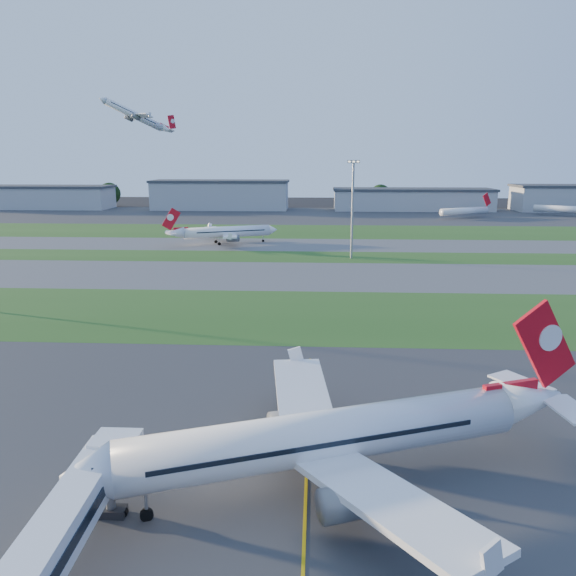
# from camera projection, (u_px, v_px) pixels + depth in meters

# --- Properties ---
(ground) EXTENTS (700.00, 700.00, 0.00)m
(ground) POSITION_uv_depth(u_px,v_px,m) (245.00, 486.00, 45.99)
(ground) COLOR black
(ground) RESTS_ON ground
(apron_near) EXTENTS (300.00, 70.00, 0.01)m
(apron_near) POSITION_uv_depth(u_px,v_px,m) (245.00, 486.00, 45.98)
(apron_near) COLOR #333335
(apron_near) RESTS_ON ground
(grass_strip_a) EXTENTS (300.00, 34.00, 0.01)m
(grass_strip_a) POSITION_uv_depth(u_px,v_px,m) (283.00, 314.00, 96.58)
(grass_strip_a) COLOR #28521B
(grass_strip_a) RESTS_ON ground
(taxiway_a) EXTENTS (300.00, 32.00, 0.01)m
(taxiway_a) POSITION_uv_depth(u_px,v_px,m) (291.00, 275.00, 128.69)
(taxiway_a) COLOR #515154
(taxiway_a) RESTS_ON ground
(grass_strip_b) EXTENTS (300.00, 18.00, 0.01)m
(grass_strip_b) POSITION_uv_depth(u_px,v_px,m) (296.00, 257.00, 153.02)
(grass_strip_b) COLOR #28521B
(grass_strip_b) RESTS_ON ground
(taxiway_b) EXTENTS (300.00, 26.00, 0.01)m
(taxiway_b) POSITION_uv_depth(u_px,v_px,m) (298.00, 245.00, 174.43)
(taxiway_b) COLOR #515154
(taxiway_b) RESTS_ON ground
(grass_strip_c) EXTENTS (300.00, 40.00, 0.01)m
(grass_strip_c) POSITION_uv_depth(u_px,v_px,m) (301.00, 231.00, 206.54)
(grass_strip_c) COLOR #28521B
(grass_strip_c) RESTS_ON ground
(apron_far) EXTENTS (400.00, 80.00, 0.01)m
(apron_far) POSITION_uv_depth(u_px,v_px,m) (305.00, 215.00, 264.92)
(apron_far) COLOR #333335
(apron_far) RESTS_ON ground
(yellow_line) EXTENTS (0.25, 60.00, 0.02)m
(yellow_line) POSITION_uv_depth(u_px,v_px,m) (306.00, 487.00, 45.74)
(yellow_line) COLOR gold
(yellow_line) RESTS_ON ground
(jet_bridge) EXTENTS (4.20, 26.90, 6.20)m
(jet_bridge) POSITION_uv_depth(u_px,v_px,m) (31.00, 573.00, 30.74)
(jet_bridge) COLOR silver
(jet_bridge) RESTS_ON ground
(airliner_parked) EXTENTS (38.76, 32.81, 12.67)m
(airliner_parked) POSITION_uv_depth(u_px,v_px,m) (331.00, 437.00, 44.85)
(airliner_parked) COLOR white
(airliner_parked) RESTS_ON ground
(airliner_taxiing) EXTENTS (31.72, 26.95, 10.50)m
(airliner_taxiing) POSITION_uv_depth(u_px,v_px,m) (226.00, 232.00, 175.47)
(airliner_taxiing) COLOR white
(airliner_taxiing) RESTS_ON ground
(airliner_departing) EXTENTS (29.57, 25.69, 10.87)m
(airliner_departing) POSITION_uv_depth(u_px,v_px,m) (135.00, 115.00, 261.76)
(airliner_departing) COLOR white
(mini_jet_near) EXTENTS (25.93, 15.27, 9.48)m
(mini_jet_near) POSITION_uv_depth(u_px,v_px,m) (465.00, 211.00, 250.82)
(mini_jet_near) COLOR white
(mini_jet_near) RESTS_ON ground
(mini_jet_far) EXTENTS (25.38, 16.27, 9.48)m
(mini_jet_far) POSITION_uv_depth(u_px,v_px,m) (564.00, 209.00, 260.60)
(mini_jet_far) COLOR white
(mini_jet_far) RESTS_ON ground
(light_mast_centre) EXTENTS (3.20, 0.70, 25.80)m
(light_mast_centre) POSITION_uv_depth(u_px,v_px,m) (353.00, 203.00, 147.00)
(light_mast_centre) COLOR gray
(light_mast_centre) RESTS_ON ground
(hangar_far_west) EXTENTS (91.80, 23.00, 12.20)m
(hangar_far_west) POSITION_uv_depth(u_px,v_px,m) (26.00, 197.00, 300.17)
(hangar_far_west) COLOR #9DA0A5
(hangar_far_west) RESTS_ON ground
(hangar_west) EXTENTS (71.40, 23.00, 15.20)m
(hangar_west) POSITION_uv_depth(u_px,v_px,m) (221.00, 195.00, 294.63)
(hangar_west) COLOR #9DA0A5
(hangar_west) RESTS_ON ground
(hangar_east) EXTENTS (81.60, 23.00, 11.20)m
(hangar_east) POSITION_uv_depth(u_px,v_px,m) (412.00, 199.00, 290.12)
(hangar_east) COLOR #9DA0A5
(hangar_east) RESTS_ON ground
(tree_west) EXTENTS (12.10, 12.10, 13.20)m
(tree_west) POSITION_uv_depth(u_px,v_px,m) (109.00, 194.00, 312.56)
(tree_west) COLOR black
(tree_west) RESTS_ON ground
(tree_mid_west) EXTENTS (9.90, 9.90, 10.80)m
(tree_mid_west) POSITION_uv_depth(u_px,v_px,m) (270.00, 197.00, 304.50)
(tree_mid_west) COLOR black
(tree_mid_west) RESTS_ON ground
(tree_mid_east) EXTENTS (11.55, 11.55, 12.60)m
(tree_mid_east) POSITION_uv_depth(u_px,v_px,m) (380.00, 195.00, 304.22)
(tree_mid_east) COLOR black
(tree_mid_east) RESTS_ON ground
(tree_east) EXTENTS (10.45, 10.45, 11.40)m
(tree_east) POSITION_uv_depth(u_px,v_px,m) (522.00, 197.00, 298.70)
(tree_east) COLOR black
(tree_east) RESTS_ON ground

